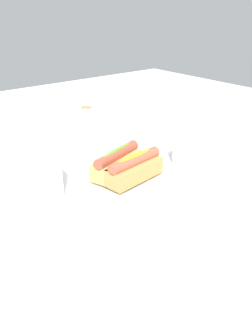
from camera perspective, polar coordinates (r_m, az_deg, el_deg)
The scene contains 7 objects.
ground_plane at distance 0.87m, azimuth 0.40°, elevation -3.35°, with size 2.40×2.40×0.00m, color white.
serving_bowl at distance 0.87m, azimuth -0.00°, elevation -2.20°, with size 0.27×0.27×0.04m.
hotdog_front at distance 0.83m, azimuth 1.50°, elevation -0.00°, with size 0.16×0.07×0.06m.
hotdog_back at distance 0.86m, azimuth -1.45°, elevation 0.95°, with size 0.16×0.09×0.06m.
water_glass at distance 1.00m, azimuth 9.39°, elevation 2.74°, with size 0.07×0.07×0.09m.
paper_towel_roll at distance 1.09m, azimuth -6.21°, elevation 6.19°, with size 0.11×0.11×0.13m.
napkin_box at distance 0.82m, azimuth -14.31°, elevation -0.33°, with size 0.11×0.04×0.15m, color white.
Camera 1 is at (-0.49, -0.59, 0.42)m, focal length 38.27 mm.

